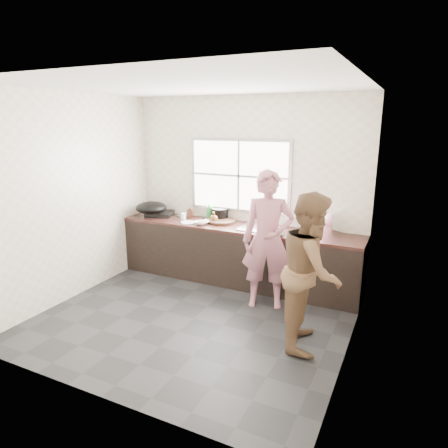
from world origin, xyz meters
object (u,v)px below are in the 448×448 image
at_px(bottle_brown_short, 214,218).
at_px(bowl_crabs, 275,233).
at_px(bottle_green, 209,210).
at_px(bottle_brown_tall, 190,212).
at_px(woman, 268,245).
at_px(plate_food, 188,223).
at_px(black_pot, 220,214).
at_px(bowl_mince, 201,223).
at_px(glass_jar, 183,217).
at_px(bowl_held, 270,232).
at_px(pot_lid_right, 185,215).
at_px(dish_rack, 324,221).
at_px(person_side, 311,271).
at_px(wok, 151,208).
at_px(pot_lid_left, 168,214).
at_px(burner, 160,214).
at_px(cutting_board, 222,221).

bearing_deg(bottle_brown_short, bowl_crabs, -12.37).
height_order(bottle_green, bottle_brown_tall, bottle_green).
distance_m(woman, plate_food, 1.44).
bearing_deg(black_pot, bottle_brown_short, -89.35).
bearing_deg(bowl_mince, glass_jar, 163.12).
height_order(plate_food, bottle_brown_tall, bottle_brown_tall).
xyz_separation_m(bowl_held, pot_lid_right, (-1.60, 0.44, -0.02)).
relative_size(woman, dish_rack, 4.06).
xyz_separation_m(person_side, wok, (-2.83, 1.14, 0.18)).
height_order(bowl_held, pot_lid_left, bowl_held).
height_order(person_side, bottle_brown_short, person_side).
relative_size(bottle_brown_tall, wok, 0.36).
distance_m(person_side, bowl_held, 1.29).
xyz_separation_m(bottle_brown_tall, burner, (-0.52, -0.09, -0.06)).
bearing_deg(woman, bowl_crabs, 74.73).
bearing_deg(bowl_crabs, plate_food, 178.23).
bearing_deg(cutting_board, woman, -33.43).
distance_m(bowl_held, pot_lid_left, 1.92).
distance_m(bottle_green, pot_lid_left, 0.75).
bearing_deg(glass_jar, bottle_brown_tall, 86.14).
distance_m(bowl_mince, wok, 0.95).
distance_m(bowl_mince, pot_lid_left, 0.86).
bearing_deg(bowl_mince, bottle_green, 99.90).
height_order(woman, plate_food, woman).
height_order(woman, pot_lid_left, woman).
relative_size(bowl_crabs, dish_rack, 0.51).
bearing_deg(glass_jar, woman, -18.44).
distance_m(bottle_brown_short, pot_lid_left, 0.93).
height_order(black_pot, bottle_brown_short, black_pot).
xyz_separation_m(person_side, black_pot, (-1.77, 1.45, 0.12)).
bearing_deg(black_pot, woman, -36.47).
bearing_deg(black_pot, burner, -171.38).
distance_m(cutting_board, bowl_crabs, 0.99).
height_order(woman, glass_jar, woman).
xyz_separation_m(bowl_held, burner, (-1.98, 0.29, 0.00)).
relative_size(bowl_held, burner, 0.45).
relative_size(bottle_green, pot_lid_left, 1.01).
bearing_deg(black_pot, person_side, -39.24).
bearing_deg(bowl_mince, bottle_brown_short, 54.53).
bearing_deg(dish_rack, cutting_board, -156.28).
relative_size(plate_food, wok, 0.46).
xyz_separation_m(plate_food, pot_lid_left, (-0.59, 0.33, -0.00)).
height_order(bowl_crabs, burner, bowl_crabs).
relative_size(bowl_mince, bottle_green, 0.73).
height_order(cutting_board, bowl_mince, bowl_mince).
xyz_separation_m(burner, dish_rack, (2.59, 0.15, 0.12)).
relative_size(bowl_held, bottle_brown_short, 1.16).
xyz_separation_m(woman, black_pot, (-1.06, 0.78, 0.12)).
relative_size(woman, pot_lid_right, 5.96).
distance_m(bowl_mince, bowl_held, 1.09).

